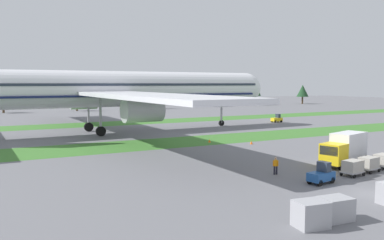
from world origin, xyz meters
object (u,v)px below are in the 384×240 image
(pushback_tractor, at_px, (277,119))
(taxiway_marker_0, at_px, (251,142))
(baggage_tug, at_px, (322,175))
(ground_crew_marshaller, at_px, (276,165))
(cargo_dolly_lead, at_px, (353,167))
(cargo_dolly_third, at_px, (383,160))
(uld_container_0, at_px, (311,214))
(taxiway_marker_1, at_px, (209,141))
(cargo_dolly_second, at_px, (369,163))
(uld_container_1, at_px, (336,209))
(airliner, at_px, (105,89))
(catering_truck, at_px, (345,148))

(pushback_tractor, height_order, taxiway_marker_0, pushback_tractor)
(baggage_tug, bearing_deg, pushback_tractor, -44.65)
(pushback_tractor, relative_size, ground_crew_marshaller, 1.52)
(cargo_dolly_lead, xyz_separation_m, cargo_dolly_third, (5.73, 0.92, 0.00))
(uld_container_0, height_order, taxiway_marker_1, uld_container_0)
(cargo_dolly_second, distance_m, uld_container_0, 19.07)
(cargo_dolly_second, distance_m, uld_container_1, 16.84)
(baggage_tug, height_order, pushback_tractor, same)
(baggage_tug, bearing_deg, airliner, -0.11)
(catering_truck, height_order, taxiway_marker_1, catering_truck)
(baggage_tug, distance_m, cargo_dolly_second, 7.93)
(cargo_dolly_lead, relative_size, pushback_tractor, 0.91)
(catering_truck, xyz_separation_m, pushback_tractor, (25.25, 42.21, -1.14))
(taxiway_marker_0, bearing_deg, baggage_tug, -110.53)
(cargo_dolly_lead, distance_m, taxiway_marker_1, 26.02)
(taxiway_marker_0, bearing_deg, cargo_dolly_third, -83.47)
(uld_container_0, relative_size, uld_container_1, 1.00)
(catering_truck, relative_size, uld_container_0, 3.66)
(cargo_dolly_third, distance_m, catering_truck, 4.05)
(baggage_tug, bearing_deg, catering_truck, -68.92)
(ground_crew_marshaller, relative_size, taxiway_marker_1, 3.34)
(taxiway_marker_1, bearing_deg, catering_truck, -78.01)
(cargo_dolly_second, xyz_separation_m, uld_container_0, (-16.74, -9.13, -0.07))
(baggage_tug, xyz_separation_m, uld_container_1, (-6.47, -7.64, -0.04))
(uld_container_1, bearing_deg, catering_truck, 40.14)
(cargo_dolly_third, relative_size, catering_truck, 0.33)
(taxiway_marker_1, bearing_deg, uld_container_1, -106.47)
(pushback_tractor, distance_m, uld_container_1, 67.82)
(pushback_tractor, bearing_deg, catering_truck, 147.26)
(taxiway_marker_0, bearing_deg, uld_container_1, -116.35)
(catering_truck, distance_m, uld_container_0, 21.49)
(ground_crew_marshaller, bearing_deg, taxiway_marker_0, 88.85)
(baggage_tug, height_order, cargo_dolly_lead, baggage_tug)
(cargo_dolly_second, height_order, pushback_tractor, pushback_tractor)
(baggage_tug, bearing_deg, cargo_dolly_second, -90.00)
(cargo_dolly_third, distance_m, uld_container_1, 19.54)
(cargo_dolly_third, bearing_deg, pushback_tractor, -35.94)
(airliner, distance_m, uld_container_1, 53.89)
(airliner, height_order, ground_crew_marshaller, airliner)
(uld_container_0, bearing_deg, taxiway_marker_0, 60.21)
(cargo_dolly_lead, distance_m, taxiway_marker_0, 21.74)
(baggage_tug, relative_size, taxiway_marker_1, 5.32)
(airliner, xyz_separation_m, cargo_dolly_second, (15.09, -44.49, -7.15))
(catering_truck, xyz_separation_m, taxiway_marker_1, (-4.65, 21.91, -1.69))
(taxiway_marker_0, bearing_deg, ground_crew_marshaller, -119.03)
(uld_container_0, bearing_deg, cargo_dolly_third, 26.07)
(uld_container_0, bearing_deg, pushback_tractor, 52.27)
(cargo_dolly_lead, distance_m, ground_crew_marshaller, 7.48)
(cargo_dolly_lead, bearing_deg, cargo_dolly_second, -90.00)
(cargo_dolly_second, relative_size, ground_crew_marshaller, 1.39)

